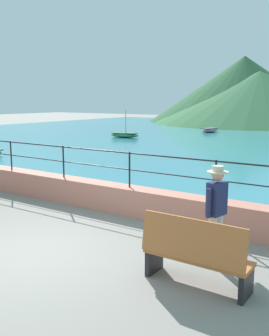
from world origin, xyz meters
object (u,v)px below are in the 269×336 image
at_px(boat_3, 210,130).
at_px(boat_5, 125,135).
at_px(bench_far, 195,253).
at_px(person_walking, 216,208).

bearing_deg(boat_3, boat_5, -112.22).
height_order(bench_far, person_walking, person_walking).
bearing_deg(boat_3, bench_far, -67.14).
relative_size(bench_far, boat_5, 0.70).
bearing_deg(person_walking, boat_3, 113.52).
bearing_deg(bench_far, boat_5, 128.29).
relative_size(bench_far, boat_3, 0.71).
bearing_deg(boat_5, bench_far, -51.71).
height_order(person_walking, boat_3, person_walking).
xyz_separation_m(bench_far, boat_3, (-11.27, 26.74, -0.30)).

